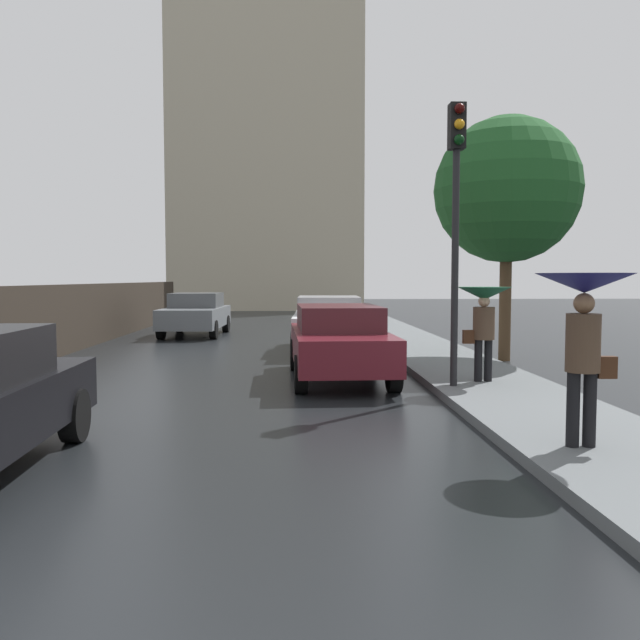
{
  "coord_description": "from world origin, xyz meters",
  "views": [
    {
      "loc": [
        1.61,
        -2.13,
        1.96
      ],
      "look_at": [
        2.07,
        8.96,
        1.25
      ],
      "focal_mm": 36.71,
      "sensor_mm": 36.0,
      "label": 1
    }
  ],
  "objects_px": {
    "car_maroon_behind_camera": "(339,340)",
    "car_white_far_lane": "(329,322)",
    "car_grey_mid_road": "(196,314)",
    "pedestrian_with_umbrella_far": "(484,308)",
    "traffic_light": "(456,193)",
    "street_tree_near": "(507,190)",
    "pedestrian_with_umbrella_near": "(584,310)"
  },
  "relations": [
    {
      "from": "car_maroon_behind_camera",
      "to": "car_white_far_lane",
      "type": "height_order",
      "value": "car_white_far_lane"
    },
    {
      "from": "car_grey_mid_road",
      "to": "car_white_far_lane",
      "type": "height_order",
      "value": "car_white_far_lane"
    },
    {
      "from": "pedestrian_with_umbrella_far",
      "to": "car_white_far_lane",
      "type": "bearing_deg",
      "value": 109.47
    },
    {
      "from": "pedestrian_with_umbrella_far",
      "to": "traffic_light",
      "type": "xyz_separation_m",
      "value": [
        -0.63,
        -0.47,
        1.94
      ]
    },
    {
      "from": "car_white_far_lane",
      "to": "pedestrian_with_umbrella_far",
      "type": "relative_size",
      "value": 2.68
    },
    {
      "from": "traffic_light",
      "to": "car_maroon_behind_camera",
      "type": "bearing_deg",
      "value": 137.68
    },
    {
      "from": "car_maroon_behind_camera",
      "to": "street_tree_near",
      "type": "height_order",
      "value": "street_tree_near"
    },
    {
      "from": "car_white_far_lane",
      "to": "street_tree_near",
      "type": "distance_m",
      "value": 5.67
    },
    {
      "from": "car_grey_mid_road",
      "to": "car_white_far_lane",
      "type": "relative_size",
      "value": 0.96
    },
    {
      "from": "pedestrian_with_umbrella_near",
      "to": "pedestrian_with_umbrella_far",
      "type": "relative_size",
      "value": 1.12
    },
    {
      "from": "car_maroon_behind_camera",
      "to": "street_tree_near",
      "type": "xyz_separation_m",
      "value": [
        4.16,
        2.77,
        3.26
      ]
    },
    {
      "from": "car_grey_mid_road",
      "to": "traffic_light",
      "type": "distance_m",
      "value": 13.46
    },
    {
      "from": "pedestrian_with_umbrella_far",
      "to": "street_tree_near",
      "type": "distance_m",
      "value": 5.03
    },
    {
      "from": "car_grey_mid_road",
      "to": "car_white_far_lane",
      "type": "xyz_separation_m",
      "value": [
        4.31,
        -5.06,
        0.04
      ]
    },
    {
      "from": "car_grey_mid_road",
      "to": "pedestrian_with_umbrella_far",
      "type": "relative_size",
      "value": 2.57
    },
    {
      "from": "car_grey_mid_road",
      "to": "car_maroon_behind_camera",
      "type": "relative_size",
      "value": 0.98
    },
    {
      "from": "car_maroon_behind_camera",
      "to": "pedestrian_with_umbrella_near",
      "type": "xyz_separation_m",
      "value": [
        2.22,
        -5.71,
        0.85
      ]
    },
    {
      "from": "car_maroon_behind_camera",
      "to": "car_white_far_lane",
      "type": "relative_size",
      "value": 0.98
    },
    {
      "from": "car_white_far_lane",
      "to": "pedestrian_with_umbrella_far",
      "type": "xyz_separation_m",
      "value": [
        2.4,
        -6.19,
        0.66
      ]
    },
    {
      "from": "car_maroon_behind_camera",
      "to": "pedestrian_with_umbrella_far",
      "type": "distance_m",
      "value": 2.83
    },
    {
      "from": "pedestrian_with_umbrella_far",
      "to": "street_tree_near",
      "type": "bearing_deg",
      "value": 65.29
    },
    {
      "from": "car_maroon_behind_camera",
      "to": "car_white_far_lane",
      "type": "distance_m",
      "value": 4.99
    },
    {
      "from": "car_maroon_behind_camera",
      "to": "traffic_light",
      "type": "height_order",
      "value": "traffic_light"
    },
    {
      "from": "car_grey_mid_road",
      "to": "street_tree_near",
      "type": "height_order",
      "value": "street_tree_near"
    },
    {
      "from": "car_grey_mid_road",
      "to": "car_white_far_lane",
      "type": "distance_m",
      "value": 6.65
    },
    {
      "from": "car_white_far_lane",
      "to": "traffic_light",
      "type": "xyz_separation_m",
      "value": [
        1.76,
        -6.66,
        2.6
      ]
    },
    {
      "from": "pedestrian_with_umbrella_near",
      "to": "traffic_light",
      "type": "height_order",
      "value": "traffic_light"
    },
    {
      "from": "street_tree_near",
      "to": "car_white_far_lane",
      "type": "bearing_deg",
      "value": 151.47
    },
    {
      "from": "pedestrian_with_umbrella_near",
      "to": "pedestrian_with_umbrella_far",
      "type": "distance_m",
      "value": 4.52
    },
    {
      "from": "car_maroon_behind_camera",
      "to": "pedestrian_with_umbrella_near",
      "type": "bearing_deg",
      "value": -70.34
    },
    {
      "from": "car_white_far_lane",
      "to": "traffic_light",
      "type": "bearing_deg",
      "value": -72.95
    },
    {
      "from": "pedestrian_with_umbrella_near",
      "to": "street_tree_near",
      "type": "relative_size",
      "value": 0.33
    }
  ]
}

